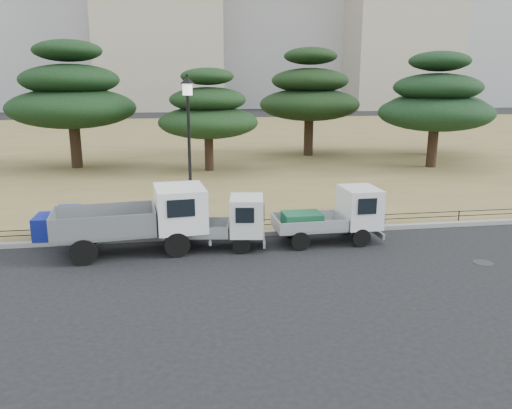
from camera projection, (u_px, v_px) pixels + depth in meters
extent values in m
plane|color=black|center=(266.00, 261.00, 15.33)|extent=(220.00, 220.00, 0.00)
cube|color=olive|center=(206.00, 141.00, 44.63)|extent=(120.00, 56.00, 0.15)
cube|color=gray|center=(253.00, 234.00, 17.80)|extent=(120.00, 0.25, 0.16)
cylinder|color=black|center=(177.00, 245.00, 15.58)|extent=(0.82, 0.24, 0.80)
cylinder|color=black|center=(171.00, 229.00, 17.23)|extent=(0.82, 0.24, 0.80)
cylinder|color=black|center=(84.00, 253.00, 14.89)|extent=(0.82, 0.24, 0.80)
cylinder|color=black|center=(87.00, 235.00, 16.53)|extent=(0.82, 0.24, 0.80)
cube|color=#2D2D30|center=(132.00, 234.00, 16.02)|extent=(4.57, 1.41, 0.14)
cube|color=gray|center=(104.00, 222.00, 15.70)|extent=(3.28, 2.07, 0.78)
cube|color=white|center=(180.00, 208.00, 16.23)|extent=(1.75, 2.06, 1.38)
cylinder|color=black|center=(242.00, 245.00, 15.92)|extent=(0.59, 0.24, 0.57)
cylinder|color=black|center=(242.00, 233.00, 17.13)|extent=(0.59, 0.24, 0.57)
cylinder|color=black|center=(182.00, 245.00, 15.90)|extent=(0.59, 0.24, 0.57)
cylinder|color=black|center=(187.00, 234.00, 17.11)|extent=(0.59, 0.24, 0.57)
cube|color=#2D2D30|center=(214.00, 235.00, 16.48)|extent=(3.15, 1.15, 0.13)
cube|color=#989B9F|center=(197.00, 228.00, 16.41)|extent=(2.29, 1.60, 0.38)
cube|color=silver|center=(247.00, 215.00, 16.33)|extent=(1.27, 1.55, 1.23)
cube|color=#195A2A|center=(190.00, 225.00, 16.39)|extent=(1.28, 1.01, 0.42)
cylinder|color=black|center=(361.00, 238.00, 16.59)|extent=(0.63, 0.18, 0.63)
cylinder|color=black|center=(347.00, 226.00, 17.91)|extent=(0.63, 0.18, 0.63)
cylinder|color=black|center=(300.00, 241.00, 16.23)|extent=(0.63, 0.18, 0.63)
cylinder|color=black|center=(290.00, 229.00, 17.55)|extent=(0.63, 0.18, 0.63)
cube|color=#2D2D30|center=(326.00, 229.00, 17.04)|extent=(3.38, 0.84, 0.15)
cube|color=#A7A9AE|center=(309.00, 222.00, 16.86)|extent=(2.35, 1.47, 0.42)
cube|color=silver|center=(360.00, 207.00, 17.06)|extent=(1.20, 1.57, 1.32)
cube|color=#1A5B3B|center=(302.00, 219.00, 16.80)|extent=(1.30, 0.95, 0.46)
cylinder|color=black|center=(192.00, 230.00, 17.73)|extent=(0.41, 0.41, 0.15)
cylinder|color=black|center=(190.00, 164.00, 17.15)|extent=(0.11, 0.11, 4.62)
cylinder|color=white|center=(187.00, 90.00, 16.54)|extent=(0.37, 0.37, 0.37)
cone|color=black|center=(187.00, 80.00, 16.47)|extent=(0.48, 0.48, 0.23)
cylinder|color=black|center=(253.00, 225.00, 17.88)|extent=(38.00, 0.03, 0.03)
cylinder|color=black|center=(253.00, 220.00, 17.84)|extent=(38.00, 0.03, 0.03)
cylinder|color=black|center=(253.00, 225.00, 17.88)|extent=(0.04, 0.04, 0.40)
cube|color=navy|center=(61.00, 226.00, 17.13)|extent=(1.67, 1.23, 0.77)
cube|color=navy|center=(69.00, 211.00, 16.89)|extent=(0.78, 0.67, 0.33)
cylinder|color=#2D2D30|center=(483.00, 263.00, 15.17)|extent=(0.60, 0.60, 0.01)
cylinder|color=black|center=(76.00, 144.00, 30.57)|extent=(0.66, 0.66, 2.95)
ellipsoid|color=black|center=(72.00, 108.00, 30.05)|extent=(7.58, 7.58, 2.43)
ellipsoid|color=black|center=(70.00, 80.00, 29.65)|extent=(5.79, 5.79, 1.85)
ellipsoid|color=black|center=(67.00, 51.00, 29.24)|extent=(4.00, 4.00, 1.28)
cylinder|color=black|center=(209.00, 151.00, 29.67)|extent=(0.52, 0.52, 2.33)
ellipsoid|color=black|center=(208.00, 122.00, 29.27)|extent=(5.87, 5.87, 1.88)
ellipsoid|color=black|center=(208.00, 100.00, 28.95)|extent=(4.48, 4.48, 1.43)
ellipsoid|color=black|center=(207.00, 76.00, 28.63)|extent=(3.09, 3.09, 0.99)
cylinder|color=black|center=(309.00, 135.00, 35.64)|extent=(0.66, 0.66, 2.93)
ellipsoid|color=black|center=(309.00, 105.00, 35.12)|extent=(7.04, 7.04, 2.25)
ellipsoid|color=black|center=(310.00, 81.00, 34.73)|extent=(5.38, 5.38, 1.72)
ellipsoid|color=black|center=(311.00, 56.00, 34.33)|extent=(3.71, 3.71, 1.19)
cylinder|color=black|center=(432.00, 145.00, 30.81)|extent=(0.61, 0.61, 2.71)
ellipsoid|color=black|center=(435.00, 113.00, 30.33)|extent=(6.87, 6.87, 2.20)
ellipsoid|color=black|center=(437.00, 87.00, 29.96)|extent=(5.25, 5.25, 1.68)
ellipsoid|color=black|center=(440.00, 61.00, 29.59)|extent=(3.62, 3.62, 1.16)
cylinder|color=black|center=(434.00, 136.00, 36.01)|extent=(0.62, 0.62, 2.73)
ellipsoid|color=black|center=(436.00, 108.00, 35.53)|extent=(6.98, 6.98, 2.23)
ellipsoid|color=black|center=(438.00, 86.00, 35.16)|extent=(5.33, 5.33, 1.71)
ellipsoid|color=black|center=(440.00, 63.00, 34.79)|extent=(3.68, 3.68, 1.18)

